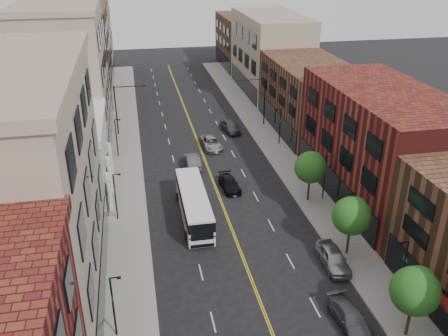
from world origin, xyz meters
TOP-DOWN VIEW (x-y plane):
  - sidewalk_left at (-10.00, 35.00)m, footprint 4.00×110.00m
  - sidewalk_right at (10.00, 35.00)m, footprint 4.00×110.00m
  - bldg_l_tanoffice at (-17.00, 13.00)m, footprint 10.00×22.00m
  - bldg_l_white at (-17.00, 31.00)m, footprint 10.00×14.00m
  - bldg_l_far_a at (-17.00, 48.00)m, footprint 10.00×20.00m
  - bldg_l_far_b at (-17.00, 68.00)m, footprint 10.00×20.00m
  - bldg_l_far_c at (-17.00, 86.00)m, footprint 10.00×16.00m
  - bldg_r_mid at (17.00, 24.00)m, footprint 10.00×22.00m
  - bldg_r_far_a at (17.00, 45.00)m, footprint 10.00×20.00m
  - bldg_r_far_b at (17.00, 66.00)m, footprint 10.00×22.00m
  - bldg_r_far_c at (17.00, 86.00)m, footprint 10.00×18.00m
  - tree_r_1 at (9.39, 4.07)m, footprint 3.40×3.40m
  - tree_r_2 at (9.39, 14.07)m, footprint 3.40×3.40m
  - tree_r_3 at (9.39, 24.07)m, footprint 3.40×3.40m
  - lamp_l_1 at (-10.95, 8.00)m, footprint 0.81×0.55m
  - lamp_l_2 at (-10.95, 24.00)m, footprint 0.81×0.55m
  - lamp_l_3 at (-10.95, 40.00)m, footprint 0.81×0.55m
  - lamp_r_1 at (10.95, 8.00)m, footprint 0.81×0.55m
  - lamp_r_2 at (10.95, 24.00)m, footprint 0.81×0.55m
  - lamp_r_3 at (10.95, 40.00)m, footprint 0.81×0.55m
  - signal_mast_left at (-10.27, 48.00)m, footprint 4.49×0.18m
  - signal_mast_right at (10.27, 48.00)m, footprint 4.49×0.18m
  - city_bus at (-3.32, 22.96)m, footprint 2.83×11.52m
  - car_parked_mid at (5.80, 5.80)m, footprint 2.25×4.86m
  - car_parked_far at (7.40, 12.68)m, footprint 2.10×4.92m
  - car_lane_behind at (-1.80, 35.06)m, footprint 1.67×4.76m
  - car_lane_a at (1.50, 28.33)m, footprint 2.17×4.63m
  - car_lane_b at (1.50, 40.56)m, footprint 2.68×5.32m
  - car_lane_c at (5.32, 46.11)m, footprint 2.57×5.06m

SIDE VIEW (x-z plane):
  - sidewalk_left at x=-10.00m, z-range 0.00..0.15m
  - sidewalk_right at x=10.00m, z-range 0.00..0.15m
  - car_lane_a at x=1.50m, z-range 0.00..1.31m
  - car_parked_mid at x=5.80m, z-range 0.00..1.38m
  - car_lane_b at x=1.50m, z-range 0.00..1.44m
  - car_lane_behind at x=-1.80m, z-range 0.00..1.57m
  - car_lane_c at x=5.32m, z-range 0.00..1.65m
  - car_parked_far at x=7.40m, z-range 0.00..1.66m
  - city_bus at x=-3.32m, z-range 0.24..3.20m
  - lamp_l_1 at x=-10.95m, z-range 0.45..5.50m
  - lamp_l_2 at x=-10.95m, z-range 0.45..5.50m
  - lamp_l_3 at x=-10.95m, z-range 0.45..5.50m
  - lamp_r_1 at x=10.95m, z-range 0.45..5.50m
  - lamp_r_2 at x=10.95m, z-range 0.45..5.50m
  - lamp_r_3 at x=10.95m, z-range 0.45..5.50m
  - bldg_l_white at x=-17.00m, z-range 0.00..8.00m
  - tree_r_1 at x=9.39m, z-range 1.33..6.92m
  - tree_r_2 at x=9.39m, z-range 1.33..6.92m
  - tree_r_3 at x=9.39m, z-range 1.33..6.92m
  - signal_mast_left at x=-10.27m, z-range 1.05..8.25m
  - signal_mast_right at x=10.27m, z-range 1.05..8.25m
  - bldg_r_far_a at x=17.00m, z-range 0.00..10.00m
  - bldg_r_far_c at x=17.00m, z-range 0.00..11.00m
  - bldg_r_mid at x=17.00m, z-range 0.00..12.00m
  - bldg_r_far_b at x=17.00m, z-range 0.00..14.00m
  - bldg_l_far_b at x=-17.00m, z-range 0.00..15.00m
  - bldg_l_tanoffice at x=-17.00m, z-range 0.00..18.00m
  - bldg_l_far_a at x=-17.00m, z-range 0.00..18.00m
  - bldg_l_far_c at x=-17.00m, z-range 0.00..20.00m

